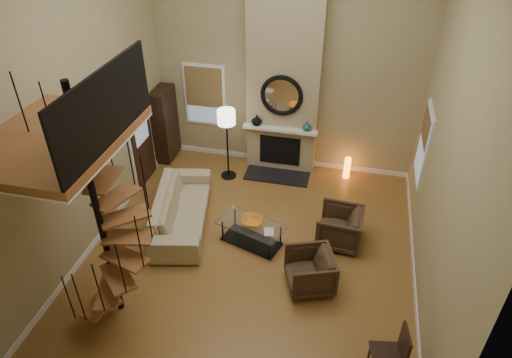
% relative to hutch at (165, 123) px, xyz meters
% --- Properties ---
extents(ground, '(6.00, 6.50, 0.01)m').
position_rel_hutch_xyz_m(ground, '(2.81, -2.82, -0.95)').
color(ground, '#AC7837').
rests_on(ground, ground).
extents(back_wall, '(6.00, 0.02, 5.50)m').
position_rel_hutch_xyz_m(back_wall, '(2.81, 0.43, 1.80)').
color(back_wall, tan).
rests_on(back_wall, ground).
extents(front_wall, '(6.00, 0.02, 5.50)m').
position_rel_hutch_xyz_m(front_wall, '(2.81, -6.07, 1.80)').
color(front_wall, tan).
rests_on(front_wall, ground).
extents(left_wall, '(0.02, 6.50, 5.50)m').
position_rel_hutch_xyz_m(left_wall, '(-0.19, -2.82, 1.80)').
color(left_wall, tan).
rests_on(left_wall, ground).
extents(right_wall, '(0.02, 6.50, 5.50)m').
position_rel_hutch_xyz_m(right_wall, '(5.81, -2.82, 1.80)').
color(right_wall, tan).
rests_on(right_wall, ground).
extents(baseboard_back, '(6.00, 0.02, 0.12)m').
position_rel_hutch_xyz_m(baseboard_back, '(2.81, 0.42, -0.89)').
color(baseboard_back, white).
rests_on(baseboard_back, ground).
extents(baseboard_left, '(0.02, 6.50, 0.12)m').
position_rel_hutch_xyz_m(baseboard_left, '(-0.18, -2.82, -0.89)').
color(baseboard_left, white).
rests_on(baseboard_left, ground).
extents(baseboard_right, '(0.02, 6.50, 0.12)m').
position_rel_hutch_xyz_m(baseboard_right, '(5.80, -2.82, -0.89)').
color(baseboard_right, white).
rests_on(baseboard_right, ground).
extents(chimney_breast, '(1.60, 0.38, 5.50)m').
position_rel_hutch_xyz_m(chimney_breast, '(2.81, 0.24, 1.80)').
color(chimney_breast, tan).
rests_on(chimney_breast, ground).
extents(hearth, '(1.50, 0.60, 0.04)m').
position_rel_hutch_xyz_m(hearth, '(2.81, -0.25, -0.93)').
color(hearth, black).
rests_on(hearth, ground).
extents(firebox, '(0.95, 0.02, 0.72)m').
position_rel_hutch_xyz_m(firebox, '(2.81, 0.04, -0.40)').
color(firebox, black).
rests_on(firebox, chimney_breast).
extents(mantel, '(1.70, 0.18, 0.06)m').
position_rel_hutch_xyz_m(mantel, '(2.81, -0.04, 0.20)').
color(mantel, white).
rests_on(mantel, chimney_breast).
extents(mirror_frame, '(0.94, 0.10, 0.94)m').
position_rel_hutch_xyz_m(mirror_frame, '(2.81, 0.02, 1.00)').
color(mirror_frame, black).
rests_on(mirror_frame, chimney_breast).
extents(mirror_disc, '(0.80, 0.01, 0.80)m').
position_rel_hutch_xyz_m(mirror_disc, '(2.81, 0.03, 1.00)').
color(mirror_disc, white).
rests_on(mirror_disc, chimney_breast).
extents(vase_left, '(0.24, 0.24, 0.25)m').
position_rel_hutch_xyz_m(vase_left, '(2.26, -0.00, 0.35)').
color(vase_left, black).
rests_on(vase_left, mantel).
extents(vase_right, '(0.20, 0.20, 0.21)m').
position_rel_hutch_xyz_m(vase_right, '(3.41, -0.00, 0.33)').
color(vase_right, '#164F47').
rests_on(vase_right, mantel).
extents(window_back, '(1.02, 0.06, 1.52)m').
position_rel_hutch_xyz_m(window_back, '(0.91, 0.40, 0.67)').
color(window_back, white).
rests_on(window_back, back_wall).
extents(window_right, '(0.06, 1.02, 1.52)m').
position_rel_hutch_xyz_m(window_right, '(5.78, -0.82, 0.68)').
color(window_right, white).
rests_on(window_right, right_wall).
extents(entry_door, '(0.10, 1.05, 2.16)m').
position_rel_hutch_xyz_m(entry_door, '(-0.14, -1.02, 0.10)').
color(entry_door, white).
rests_on(entry_door, ground).
extents(loft, '(1.70, 2.20, 1.09)m').
position_rel_hutch_xyz_m(loft, '(0.77, -4.62, 2.29)').
color(loft, '#9A5D32').
rests_on(loft, left_wall).
extents(spiral_stair, '(1.47, 1.47, 4.06)m').
position_rel_hutch_xyz_m(spiral_stair, '(1.03, -4.61, 0.83)').
color(spiral_stair, black).
rests_on(spiral_stair, ground).
extents(hutch, '(0.37, 0.78, 1.75)m').
position_rel_hutch_xyz_m(hutch, '(0.00, 0.00, 0.00)').
color(hutch, black).
rests_on(hutch, ground).
extents(sofa, '(1.49, 2.63, 0.72)m').
position_rel_hutch_xyz_m(sofa, '(1.24, -2.35, -0.55)').
color(sofa, tan).
rests_on(sofa, ground).
extents(armchair_near, '(0.88, 0.86, 0.76)m').
position_rel_hutch_xyz_m(armchair_near, '(4.48, -2.18, -0.60)').
color(armchair_near, '#44301F').
rests_on(armchair_near, ground).
extents(armchair_far, '(1.01, 0.99, 0.72)m').
position_rel_hutch_xyz_m(armchair_far, '(4.07, -3.41, -0.60)').
color(armchair_far, '#44301F').
rests_on(armchair_far, ground).
extents(coffee_table, '(1.38, 0.98, 0.46)m').
position_rel_hutch_xyz_m(coffee_table, '(2.76, -2.59, -0.67)').
color(coffee_table, silver).
rests_on(coffee_table, ground).
extents(bowl, '(0.40, 0.40, 0.10)m').
position_rel_hutch_xyz_m(bowl, '(2.76, -2.54, -0.45)').
color(bowl, orange).
rests_on(bowl, coffee_table).
extents(book, '(0.23, 0.27, 0.02)m').
position_rel_hutch_xyz_m(book, '(3.11, -2.74, -0.49)').
color(book, gray).
rests_on(book, coffee_table).
extents(floor_lamp, '(0.40, 0.40, 1.71)m').
position_rel_hutch_xyz_m(floor_lamp, '(1.69, -0.47, 0.46)').
color(floor_lamp, black).
rests_on(floor_lamp, ground).
extents(accent_lamp, '(0.15, 0.15, 0.54)m').
position_rel_hutch_xyz_m(accent_lamp, '(4.40, 0.11, -0.70)').
color(accent_lamp, orange).
rests_on(accent_lamp, ground).
extents(side_chair, '(0.50, 0.50, 0.95)m').
position_rel_hutch_xyz_m(side_chair, '(5.35, -4.86, -0.42)').
color(side_chair, black).
rests_on(side_chair, ground).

